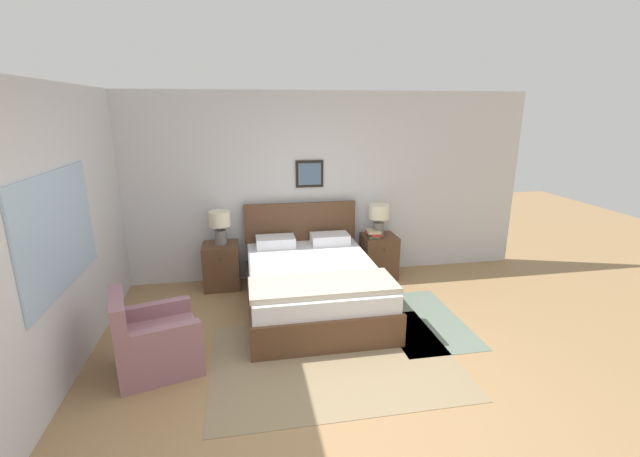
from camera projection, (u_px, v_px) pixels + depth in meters
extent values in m
plane|color=#99754C|center=(333.00, 397.00, 3.64)|extent=(16.00, 16.00, 0.00)
cube|color=silver|center=(291.00, 187.00, 5.98)|extent=(6.89, 0.06, 2.60)
cube|color=black|center=(310.00, 174.00, 5.94)|extent=(0.39, 0.02, 0.38)
cube|color=slate|center=(310.00, 174.00, 5.92)|extent=(0.32, 0.00, 0.30)
cube|color=silver|center=(79.00, 220.00, 4.23)|extent=(0.06, 5.22, 2.60)
cube|color=#9EBCDB|center=(59.00, 231.00, 3.65)|extent=(0.02, 1.54, 1.02)
cube|color=#897556|center=(334.00, 360.00, 4.17)|extent=(2.36, 1.69, 0.01)
cube|color=slate|center=(421.00, 320.00, 4.96)|extent=(0.89, 1.50, 0.01)
cube|color=brown|center=(313.00, 297.00, 5.23)|extent=(1.57, 2.13, 0.28)
cube|color=brown|center=(330.00, 325.00, 4.20)|extent=(1.57, 0.06, 0.08)
cube|color=silver|center=(313.00, 276.00, 5.15)|extent=(1.51, 2.04, 0.27)
cube|color=brown|center=(301.00, 222.00, 6.02)|extent=(1.57, 0.06, 0.54)
cube|color=#B2A893|center=(323.00, 285.00, 4.47)|extent=(1.54, 0.60, 0.06)
cube|color=silver|center=(276.00, 242.00, 5.79)|extent=(0.52, 0.32, 0.14)
cube|color=silver|center=(330.00, 239.00, 5.92)|extent=(0.52, 0.32, 0.14)
cube|color=#8E606B|center=(159.00, 349.00, 4.00)|extent=(0.87, 0.82, 0.41)
cube|color=#8E606B|center=(118.00, 317.00, 3.76)|extent=(0.29, 0.65, 0.39)
cube|color=#8E606B|center=(152.00, 310.00, 4.16)|extent=(0.72, 0.29, 0.14)
cube|color=#8E606B|center=(159.00, 336.00, 3.69)|extent=(0.72, 0.29, 0.14)
cube|color=brown|center=(222.00, 266.00, 5.80)|extent=(0.47, 0.44, 0.61)
sphere|color=#332D28|center=(220.00, 260.00, 5.53)|extent=(0.02, 0.02, 0.02)
cube|color=brown|center=(379.00, 256.00, 6.18)|extent=(0.47, 0.44, 0.61)
sphere|color=#332D28|center=(384.00, 250.00, 5.92)|extent=(0.02, 0.02, 0.02)
cylinder|color=slate|center=(221.00, 237.00, 5.70)|extent=(0.16, 0.16, 0.19)
cylinder|color=slate|center=(220.00, 228.00, 5.67)|extent=(0.02, 0.02, 0.06)
cylinder|color=beige|center=(220.00, 219.00, 5.63)|extent=(0.28, 0.28, 0.20)
cylinder|color=slate|center=(378.00, 229.00, 6.08)|extent=(0.16, 0.16, 0.19)
cylinder|color=slate|center=(379.00, 220.00, 6.05)|extent=(0.02, 0.02, 0.06)
cylinder|color=beige|center=(379.00, 212.00, 6.01)|extent=(0.28, 0.28, 0.20)
cube|color=#4C7551|center=(373.00, 236.00, 6.03)|extent=(0.18, 0.27, 0.03)
cube|color=#B7332D|center=(373.00, 234.00, 6.03)|extent=(0.17, 0.29, 0.04)
cube|color=beige|center=(374.00, 231.00, 6.02)|extent=(0.20, 0.25, 0.03)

